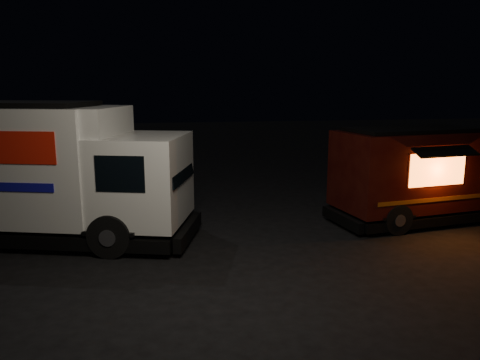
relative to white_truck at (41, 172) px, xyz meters
name	(u,v)px	position (x,y,z in m)	size (l,w,h in m)	color
ground	(250,241)	(5.15, -1.20, -1.75)	(80.00, 80.00, 0.00)	black
white_truck	(41,172)	(0.00, 0.00, 0.00)	(7.71, 2.63, 3.50)	silver
red_truck	(430,174)	(10.69, -0.19, -0.39)	(5.85, 2.15, 2.72)	#370F0A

